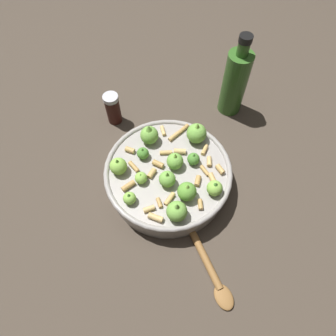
{
  "coord_description": "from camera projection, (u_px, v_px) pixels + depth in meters",
  "views": [
    {
      "loc": [
        0.21,
        0.27,
        0.66
      ],
      "look_at": [
        0.0,
        0.0,
        0.07
      ],
      "focal_mm": 32.05,
      "sensor_mm": 36.0,
      "label": 1
    }
  ],
  "objects": [
    {
      "name": "wooden_spoon",
      "position": [
        208.0,
        263.0,
        0.63
      ],
      "size": [
        0.08,
        0.22,
        0.02
      ],
      "color": "olive",
      "rests_on": "ground"
    },
    {
      "name": "cooking_pan",
      "position": [
        168.0,
        175.0,
        0.7
      ],
      "size": [
        0.3,
        0.3,
        0.12
      ],
      "color": "#9E9993",
      "rests_on": "ground"
    },
    {
      "name": "ground_plane",
      "position": [
        168.0,
        183.0,
        0.74
      ],
      "size": [
        2.4,
        2.4,
        0.0
      ],
      "primitive_type": "plane",
      "color": "#42382D"
    },
    {
      "name": "pepper_shaker",
      "position": [
        113.0,
        109.0,
        0.8
      ],
      "size": [
        0.04,
        0.04,
        0.09
      ],
      "color": "#33140F",
      "rests_on": "ground"
    },
    {
      "name": "olive_oil_bottle",
      "position": [
        235.0,
        82.0,
        0.78
      ],
      "size": [
        0.06,
        0.06,
        0.23
      ],
      "color": "#336023",
      "rests_on": "ground"
    }
  ]
}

